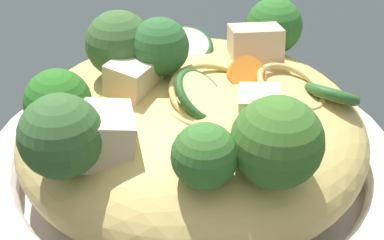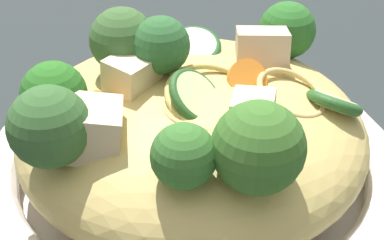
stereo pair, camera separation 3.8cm
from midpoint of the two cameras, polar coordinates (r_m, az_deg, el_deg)
The scene contains 7 objects.
ground_plane at distance 0.42m, azimuth 2.61°, elevation -7.72°, with size 3.00×3.00×0.00m, color #272D2E.
serving_bowl at distance 0.41m, azimuth 2.69°, elevation -5.23°, with size 0.29×0.29×0.05m.
noodle_heap at distance 0.39m, azimuth 2.86°, elevation -1.08°, with size 0.24×0.24×0.09m.
broccoli_florets at distance 0.34m, azimuth 0.55°, elevation 2.86°, with size 0.26×0.18×0.07m.
carrot_coins at distance 0.37m, azimuth 1.69°, elevation 4.03°, with size 0.12×0.10×0.03m.
zucchini_slices at distance 0.37m, azimuth 8.04°, elevation 3.88°, with size 0.13×0.15×0.04m.
chicken_chunks at distance 0.36m, azimuth 2.21°, elevation 3.37°, with size 0.18×0.10×0.04m.
Camera 2 is at (-0.17, -0.27, 0.28)m, focal length 53.33 mm.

